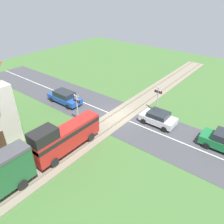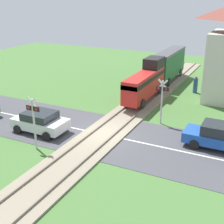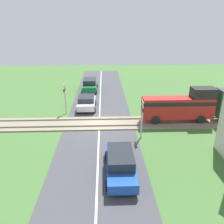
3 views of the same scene
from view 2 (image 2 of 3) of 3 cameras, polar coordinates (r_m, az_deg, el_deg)
ground_plane at (r=20.58m, az=-1.49°, el=-4.20°), size 60.00×60.00×0.00m
road_surface at (r=20.57m, az=-1.49°, el=-4.17°), size 48.00×6.40×0.02m
track_bed at (r=20.55m, az=-1.49°, el=-4.03°), size 2.80×48.00×0.24m
train at (r=29.70m, az=8.60°, el=7.39°), size 1.58×13.85×3.18m
car_near_crossing at (r=21.26m, az=-13.00°, el=-1.68°), size 3.65×2.02×1.42m
car_far_side at (r=19.63m, az=19.69°, el=-4.27°), size 4.57×1.89×1.53m
crossing_signal_west_approach at (r=18.53m, az=-14.16°, el=-0.80°), size 0.90×0.18×3.26m
crossing_signal_east_approach at (r=21.86m, az=9.13°, el=2.96°), size 0.90×0.18×3.26m
pedestrian_by_station at (r=29.95m, az=15.02°, el=4.77°), size 0.40×0.40×1.60m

